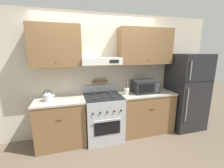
# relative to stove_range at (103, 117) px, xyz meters

# --- Properties ---
(ground_plane) EXTENTS (16.00, 16.00, 0.00)m
(ground_plane) POSITION_rel_stove_range_xyz_m (0.00, -0.29, -0.47)
(ground_plane) COLOR brown
(wall_back) EXTENTS (5.20, 0.46, 2.55)m
(wall_back) POSITION_rel_stove_range_xyz_m (0.06, 0.30, 1.01)
(wall_back) COLOR beige
(wall_back) RESTS_ON ground_plane
(counter_left) EXTENTS (0.92, 0.63, 0.91)m
(counter_left) POSITION_rel_stove_range_xyz_m (-0.83, 0.03, -0.01)
(counter_left) COLOR brown
(counter_left) RESTS_ON ground_plane
(counter_right) EXTENTS (1.20, 0.63, 0.91)m
(counter_right) POSITION_rel_stove_range_xyz_m (0.97, 0.03, -0.01)
(counter_right) COLOR brown
(counter_right) RESTS_ON ground_plane
(stove_range) EXTENTS (0.73, 0.69, 1.08)m
(stove_range) POSITION_rel_stove_range_xyz_m (0.00, 0.00, 0.00)
(stove_range) COLOR #ADAFB5
(stove_range) RESTS_ON ground_plane
(refrigerator) EXTENTS (0.76, 0.74, 1.73)m
(refrigerator) POSITION_rel_stove_range_xyz_m (1.98, -0.03, 0.40)
(refrigerator) COLOR #232326
(refrigerator) RESTS_ON ground_plane
(tea_kettle) EXTENTS (0.21, 0.17, 0.21)m
(tea_kettle) POSITION_rel_stove_range_xyz_m (-1.02, 0.02, 0.52)
(tea_kettle) COLOR #B7B7BC
(tea_kettle) RESTS_ON counter_left
(microwave) EXTENTS (0.53, 0.37, 0.27)m
(microwave) POSITION_rel_stove_range_xyz_m (0.94, 0.03, 0.58)
(microwave) COLOR #232326
(microwave) RESTS_ON counter_right
(utensil_crock) EXTENTS (0.11, 0.11, 0.28)m
(utensil_crock) POSITION_rel_stove_range_xyz_m (0.50, 0.02, 0.51)
(utensil_crock) COLOR silver
(utensil_crock) RESTS_ON counter_right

